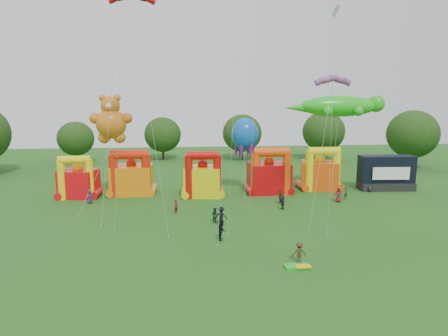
{
  "coord_description": "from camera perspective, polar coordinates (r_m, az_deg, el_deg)",
  "views": [
    {
      "loc": [
        -3.33,
        -26.03,
        13.41
      ],
      "look_at": [
        0.76,
        18.0,
        5.39
      ],
      "focal_mm": 32.0,
      "sensor_mm": 36.0,
      "label": 1
    }
  ],
  "objects": [
    {
      "name": "octopus_kite",
      "position": [
        55.72,
        3.01,
        3.37
      ],
      "size": [
        3.8,
        6.57,
        10.47
      ],
      "color": "blue",
      "rests_on": "ground"
    },
    {
      "name": "spectator_7",
      "position": [
        54.94,
        17.01,
        -3.44
      ],
      "size": [
        0.7,
        0.66,
        1.62
      ],
      "primitive_type": "imported",
      "rotation": [
        0.0,
        0.0,
        0.64
      ],
      "color": "#1B4531",
      "rests_on": "ground"
    },
    {
      "name": "spectator_2",
      "position": [
        43.01,
        -1.32,
        -6.74
      ],
      "size": [
        0.99,
        1.02,
        1.65
      ],
      "primitive_type": "imported",
      "rotation": [
        0.0,
        0.0,
        2.25
      ],
      "color": "#183C23",
      "rests_on": "ground"
    },
    {
      "name": "spectator_5",
      "position": [
        48.44,
        8.36,
        -4.88
      ],
      "size": [
        0.59,
        1.58,
        1.68
      ],
      "primitive_type": "imported",
      "rotation": [
        0.0,
        0.0,
        4.77
      ],
      "color": "#202336",
      "rests_on": "ground"
    },
    {
      "name": "spectator_9",
      "position": [
        33.76,
        10.7,
        -11.76
      ],
      "size": [
        1.16,
        0.74,
        1.7
      ],
      "primitive_type": "imported",
      "rotation": [
        0.0,
        0.0,
        3.03
      ],
      "color": "#3C2918",
      "rests_on": "ground"
    },
    {
      "name": "bouncy_castle_3",
      "position": [
        55.99,
        6.48,
        -1.05
      ],
      "size": [
        5.78,
        4.77,
        6.56
      ],
      "color": "#BF080D",
      "rests_on": "ground"
    },
    {
      "name": "teddy_bear_kite",
      "position": [
        51.54,
        -17.15,
        1.39
      ],
      "size": [
        5.5,
        10.32,
        13.71
      ],
      "color": "orange",
      "rests_on": "ground"
    },
    {
      "name": "gecko_kite",
      "position": [
        57.18,
        15.82,
        5.58
      ],
      "size": [
        14.34,
        6.72,
        13.62
      ],
      "color": "green",
      "rests_on": "ground"
    },
    {
      "name": "stage_trailer",
      "position": [
        62.2,
        22.15,
        -0.69
      ],
      "size": [
        7.82,
        3.35,
        4.98
      ],
      "color": "black",
      "rests_on": "ground"
    },
    {
      "name": "bouncy_castle_1",
      "position": [
        56.23,
        -13.07,
        -1.29
      ],
      "size": [
        5.6,
        4.53,
        6.33
      ],
      "color": "orange",
      "rests_on": "ground"
    },
    {
      "name": "folded_kite_bundle",
      "position": [
        32.92,
        10.52,
        -13.69
      ],
      "size": [
        2.04,
        1.17,
        0.31
      ],
      "color": "green",
      "rests_on": "ground"
    },
    {
      "name": "spectator_4",
      "position": [
        50.94,
        8.03,
        -4.08
      ],
      "size": [
        0.92,
        1.09,
        1.74
      ],
      "primitive_type": "imported",
      "rotation": [
        0.0,
        0.0,
        4.12
      ],
      "color": "#41391A",
      "rests_on": "ground"
    },
    {
      "name": "tree_ring",
      "position": [
        27.68,
        -0.74,
        -4.7
      ],
      "size": [
        126.34,
        128.47,
        12.07
      ],
      "color": "#352314",
      "rests_on": "ground"
    },
    {
      "name": "bouncy_castle_4",
      "position": [
        59.46,
        13.54,
        -0.68
      ],
      "size": [
        5.99,
        5.25,
        6.34
      ],
      "color": "#E44C0C",
      "rests_on": "ground"
    },
    {
      "name": "spectator_6",
      "position": [
        53.05,
        16.04,
        -3.72
      ],
      "size": [
        1.1,
        0.97,
        1.9
      ],
      "primitive_type": "imported",
      "rotation": [
        0.0,
        0.0,
        5.8
      ],
      "color": "maroon",
      "rests_on": "ground"
    },
    {
      "name": "spectator_1",
      "position": [
        46.38,
        -6.87,
        -5.47
      ],
      "size": [
        0.71,
        0.77,
        1.77
      ],
      "primitive_type": "imported",
      "rotation": [
        0.0,
        0.0,
        0.96
      ],
      "color": "maroon",
      "rests_on": "ground"
    },
    {
      "name": "bouncy_castle_2",
      "position": [
        53.72,
        -3.06,
        -1.57
      ],
      "size": [
        5.23,
        4.4,
        6.29
      ],
      "color": "yellow",
      "rests_on": "ground"
    },
    {
      "name": "spectator_3",
      "position": [
        42.22,
        -0.39,
        -6.85
      ],
      "size": [
        1.44,
        1.13,
        1.96
      ],
      "primitive_type": "imported",
      "rotation": [
        0.0,
        0.0,
        2.77
      ],
      "color": "black",
      "rests_on": "ground"
    },
    {
      "name": "bouncy_castle_0",
      "position": [
        56.59,
        -20.11,
        -1.76
      ],
      "size": [
        5.21,
        4.51,
        5.81
      ],
      "color": "red",
      "rests_on": "ground"
    },
    {
      "name": "spectator_8",
      "position": [
        37.97,
        -0.3,
        -8.84
      ],
      "size": [
        0.88,
        1.05,
        1.95
      ],
      "primitive_type": "imported",
      "rotation": [
        0.0,
        0.0,
        1.41
      ],
      "color": "black",
      "rests_on": "ground"
    },
    {
      "name": "spectator_0",
      "position": [
        53.22,
        -18.65,
        -3.92
      ],
      "size": [
        0.94,
        0.73,
        1.71
      ],
      "primitive_type": "imported",
      "rotation": [
        0.0,
        0.0,
        0.25
      ],
      "color": "#2B2844",
      "rests_on": "ground"
    },
    {
      "name": "parafoil_kites",
      "position": [
        41.9,
        -5.36,
        6.93
      ],
      "size": [
        27.52,
        13.82,
        26.35
      ],
      "color": "red",
      "rests_on": "ground"
    },
    {
      "name": "ground",
      "position": [
        29.47,
        1.84,
        -16.8
      ],
      "size": [
        160.0,
        160.0,
        0.0
      ],
      "primitive_type": "plane",
      "color": "#225919",
      "rests_on": "ground"
    },
    {
      "name": "diamond_kites",
      "position": [
        42.45,
        0.3,
        13.42
      ],
      "size": [
        23.53,
        19.27,
        36.49
      ],
      "color": "red",
      "rests_on": "ground"
    }
  ]
}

